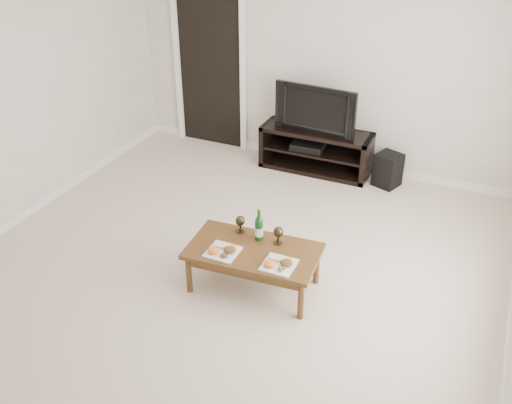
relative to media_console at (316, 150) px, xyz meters
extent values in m
plane|color=beige|center=(-0.05, -2.50, -0.28)|extent=(5.50, 5.50, 0.00)
cube|color=silver|center=(-0.05, 0.27, 1.02)|extent=(5.00, 0.04, 2.60)
cube|color=black|center=(-1.60, 0.24, 0.75)|extent=(0.90, 0.02, 2.05)
cube|color=black|center=(0.00, 0.00, 0.00)|extent=(1.38, 0.45, 0.55)
imported|color=black|center=(0.00, 0.00, 0.57)|extent=(1.04, 0.21, 0.59)
cube|color=black|center=(-0.10, -0.01, 0.05)|extent=(0.41, 0.32, 0.08)
cube|color=black|center=(0.93, -0.03, -0.07)|extent=(0.35, 0.35, 0.41)
cube|color=#553417|center=(0.26, -2.48, -0.07)|extent=(1.21, 0.72, 0.42)
cube|color=white|center=(0.04, -2.64, 0.18)|extent=(0.27, 0.27, 0.07)
cube|color=white|center=(0.56, -2.61, 0.18)|extent=(0.27, 0.27, 0.07)
cylinder|color=#103D16|center=(0.24, -2.31, 0.32)|extent=(0.07, 0.07, 0.35)
camera|label=1|loc=(1.99, -6.25, 3.07)|focal=40.00mm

